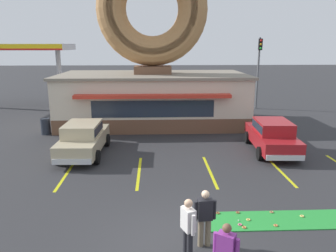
{
  "coord_description": "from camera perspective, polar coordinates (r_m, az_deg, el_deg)",
  "views": [
    {
      "loc": [
        -0.5,
        -7.92,
        5.21
      ],
      "look_at": [
        0.03,
        5.0,
        2.0
      ],
      "focal_mm": 35.0,
      "sensor_mm": 36.0,
      "label": 1
    }
  ],
  "objects": [
    {
      "name": "ground_plane",
      "position": [
        9.49,
        1.12,
        -19.36
      ],
      "size": [
        160.0,
        160.0,
        0.0
      ],
      "primitive_type": "plane",
      "color": "#2D2D30"
    },
    {
      "name": "donut_shop_building",
      "position": [
        21.91,
        -2.67,
        10.08
      ],
      "size": [
        12.3,
        6.75,
        10.96
      ],
      "color": "brown",
      "rests_on": "ground"
    },
    {
      "name": "putting_mat",
      "position": [
        10.96,
        19.32,
        -15.2
      ],
      "size": [
        4.72,
        1.13,
        0.03
      ],
      "primitive_type": "cube",
      "color": "green",
      "rests_on": "ground"
    },
    {
      "name": "mini_donut_near_left",
      "position": [
        10.21,
        13.13,
        -16.81
      ],
      "size": [
        0.13,
        0.13,
        0.04
      ],
      "primitive_type": "torus",
      "color": "#D17F47",
      "rests_on": "putting_mat"
    },
    {
      "name": "mini_donut_near_right",
      "position": [
        10.63,
        13.8,
        -15.55
      ],
      "size": [
        0.13,
        0.13,
        0.04
      ],
      "primitive_type": "torus",
      "color": "#E5C666",
      "rests_on": "putting_mat"
    },
    {
      "name": "mini_donut_mid_left",
      "position": [
        10.32,
        12.43,
        -16.42
      ],
      "size": [
        0.13,
        0.13,
        0.04
      ],
      "primitive_type": "torus",
      "color": "#D8667F",
      "rests_on": "putting_mat"
    },
    {
      "name": "mini_donut_mid_centre",
      "position": [
        11.32,
        22.31,
        -14.31
      ],
      "size": [
        0.13,
        0.13,
        0.04
      ],
      "primitive_type": "torus",
      "color": "#E5C666",
      "rests_on": "putting_mat"
    },
    {
      "name": "mini_donut_mid_right",
      "position": [
        10.81,
        8.68,
        -14.74
      ],
      "size": [
        0.13,
        0.13,
        0.04
      ],
      "primitive_type": "torus",
      "color": "brown",
      "rests_on": "putting_mat"
    },
    {
      "name": "mini_donut_far_left",
      "position": [
        10.55,
        18.25,
        -16.11
      ],
      "size": [
        0.13,
        0.13,
        0.04
      ],
      "primitive_type": "torus",
      "color": "#D17F47",
      "rests_on": "putting_mat"
    },
    {
      "name": "mini_donut_far_centre",
      "position": [
        11.24,
        17.59,
        -14.09
      ],
      "size": [
        0.13,
        0.13,
        0.04
      ],
      "primitive_type": "torus",
      "color": "#A5724C",
      "rests_on": "putting_mat"
    },
    {
      "name": "mini_donut_far_right",
      "position": [
        10.95,
        12.06,
        -14.5
      ],
      "size": [
        0.13,
        0.13,
        0.04
      ],
      "primitive_type": "torus",
      "color": "brown",
      "rests_on": "putting_mat"
    },
    {
      "name": "golf_ball",
      "position": [
        10.51,
        12.18,
        -15.79
      ],
      "size": [
        0.04,
        0.04,
        0.04
      ],
      "primitive_type": "sphere",
      "color": "white",
      "rests_on": "putting_mat"
    },
    {
      "name": "car_red",
      "position": [
        17.08,
        17.64,
        -1.43
      ],
      "size": [
        2.19,
        4.66,
        1.6
      ],
      "color": "maroon",
      "rests_on": "ground"
    },
    {
      "name": "car_champagne",
      "position": [
        16.32,
        -14.52,
        -1.92
      ],
      "size": [
        2.08,
        4.61,
        1.6
      ],
      "color": "#BCAD89",
      "rests_on": "ground"
    },
    {
      "name": "pedestrian_blue_sweater_man",
      "position": [
        8.9,
        6.43,
        -15.28
      ],
      "size": [
        0.59,
        0.27,
        1.59
      ],
      "color": "#7F7056",
      "rests_on": "ground"
    },
    {
      "name": "pedestrian_leather_jacket_man",
      "position": [
        8.42,
        3.52,
        -17.02
      ],
      "size": [
        0.37,
        0.56,
        1.6
      ],
      "color": "#232328",
      "rests_on": "ground"
    },
    {
      "name": "trash_bin",
      "position": [
        20.86,
        -20.54,
        -0.01
      ],
      "size": [
        0.57,
        0.57,
        0.97
      ],
      "color": "#232833",
      "rests_on": "ground"
    },
    {
      "name": "traffic_light_pole",
      "position": [
        28.11,
        15.52,
        10.39
      ],
      "size": [
        0.28,
        0.47,
        5.8
      ],
      "color": "#595B60",
      "rests_on": "ground"
    },
    {
      "name": "gas_station_canopy",
      "position": [
        30.68,
        -25.13,
        12.01
      ],
      "size": [
        9.0,
        4.46,
        5.3
      ],
      "color": "silver",
      "rests_on": "ground"
    },
    {
      "name": "parking_stripe_far_left",
      "position": [
        14.41,
        -17.2,
        -7.9
      ],
      "size": [
        0.12,
        3.6,
        0.01
      ],
      "primitive_type": "cube",
      "color": "yellow",
      "rests_on": "ground"
    },
    {
      "name": "parking_stripe_left",
      "position": [
        13.94,
        -5.07,
        -8.04
      ],
      "size": [
        0.12,
        3.6,
        0.01
      ],
      "primitive_type": "cube",
      "color": "yellow",
      "rests_on": "ground"
    },
    {
      "name": "parking_stripe_mid_left",
      "position": [
        14.12,
        7.3,
        -7.82
      ],
      "size": [
        0.12,
        3.6,
        0.01
      ],
      "primitive_type": "cube",
      "color": "yellow",
      "rests_on": "ground"
    },
    {
      "name": "parking_stripe_centre",
      "position": [
        14.9,
        18.84,
        -7.29
      ],
      "size": [
        0.12,
        3.6,
        0.01
      ],
      "primitive_type": "cube",
      "color": "yellow",
      "rests_on": "ground"
    }
  ]
}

